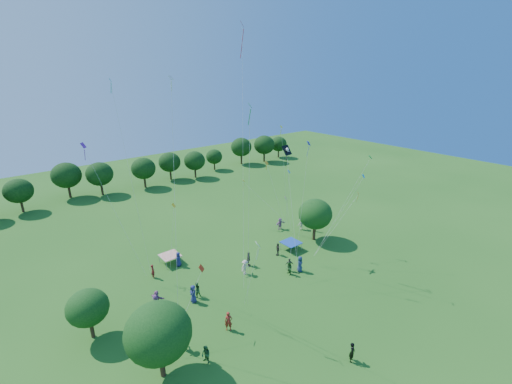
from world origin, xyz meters
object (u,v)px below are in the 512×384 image
at_px(man_in_black, 352,352).
at_px(red_high_kite, 242,79).
at_px(near_tree_north, 88,308).
at_px(near_tree_west, 158,333).
at_px(pirate_kite, 287,152).
at_px(tent_blue, 291,243).
at_px(tent_red_stripe, 170,255).
at_px(near_tree_east, 315,214).

distance_m(man_in_black, red_high_kite, 27.91).
bearing_deg(man_in_black, near_tree_north, 101.52).
xyz_separation_m(near_tree_west, pirate_kite, (20.49, 7.64, 9.20)).
bearing_deg(man_in_black, tent_blue, 28.19).
relative_size(man_in_black, red_high_kite, 0.07).
relative_size(near_tree_north, pirate_kite, 0.37).
height_order(tent_red_stripe, red_high_kite, red_high_kite).
distance_m(near_tree_east, man_in_black, 21.39).
bearing_deg(tent_red_stripe, near_tree_east, -21.36).
bearing_deg(near_tree_west, red_high_kite, 32.40).
relative_size(near_tree_east, tent_red_stripe, 2.70).
height_order(near_tree_east, red_high_kite, red_high_kite).
distance_m(tent_red_stripe, red_high_kite, 22.35).
bearing_deg(near_tree_east, near_tree_north, 179.66).
bearing_deg(tent_blue, pirate_kite, 178.44).
xyz_separation_m(near_tree_west, near_tree_north, (-2.99, 7.76, -0.98)).
relative_size(near_tree_west, tent_red_stripe, 2.89).
bearing_deg(near_tree_north, man_in_black, -46.57).
bearing_deg(tent_blue, near_tree_north, 179.65).
distance_m(tent_blue, man_in_black, 18.59).
bearing_deg(tent_blue, red_high_kite, 156.85).
bearing_deg(near_tree_west, near_tree_east, 16.15).
bearing_deg(near_tree_east, near_tree_west, -163.85).
height_order(pirate_kite, red_high_kite, red_high_kite).
distance_m(near_tree_west, man_in_black, 15.39).
bearing_deg(near_tree_west, man_in_black, -34.44).
bearing_deg(tent_red_stripe, near_tree_west, -118.41).
bearing_deg(red_high_kite, near_tree_west, -147.60).
distance_m(near_tree_east, red_high_kite, 20.51).
height_order(near_tree_north, pirate_kite, pirate_kite).
height_order(near_tree_north, near_tree_east, near_tree_east).
height_order(tent_red_stripe, pirate_kite, pirate_kite).
distance_m(near_tree_west, red_high_kite, 25.57).
xyz_separation_m(near_tree_north, tent_red_stripe, (10.95, 6.95, -2.09)).
bearing_deg(pirate_kite, tent_red_stripe, 150.56).
relative_size(pirate_kite, red_high_kite, 0.49).
height_order(near_tree_west, man_in_black, near_tree_west).
height_order(man_in_black, red_high_kite, red_high_kite).
distance_m(near_tree_east, tent_red_stripe, 19.78).
xyz_separation_m(pirate_kite, red_high_kite, (-4.60, 2.44, 8.11)).
distance_m(pirate_kite, red_high_kite, 9.64).
relative_size(near_tree_east, red_high_kite, 0.23).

